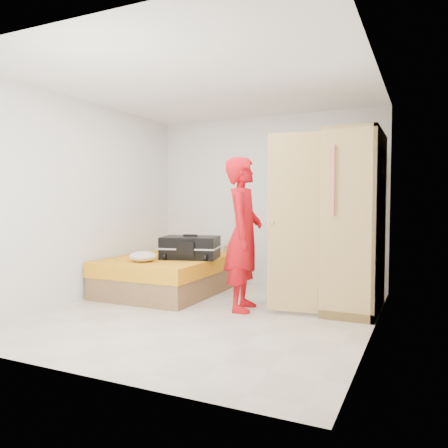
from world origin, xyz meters
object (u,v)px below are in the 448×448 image
at_px(bed, 172,274).
at_px(round_cushion, 143,256).
at_px(person, 244,234).
at_px(suitcase, 190,247).
at_px(wardrobe, 351,226).

height_order(bed, round_cushion, round_cushion).
bearing_deg(person, suitcase, 52.32).
xyz_separation_m(suitcase, round_cushion, (-0.39, -0.56, -0.08)).
bearing_deg(round_cushion, wardrobe, 12.82).
bearing_deg(wardrobe, bed, 178.92).
bearing_deg(wardrobe, suitcase, -179.55).
height_order(bed, person, person).
xyz_separation_m(wardrobe, round_cushion, (-2.55, -0.58, -0.43)).
bearing_deg(bed, wardrobe, -1.08).
relative_size(person, round_cushion, 5.00).
bearing_deg(bed, round_cushion, -94.46).
xyz_separation_m(bed, wardrobe, (2.50, -0.05, 0.75)).
bearing_deg(person, wardrobe, -77.08).
distance_m(bed, wardrobe, 2.61).
bearing_deg(round_cushion, person, 2.60).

